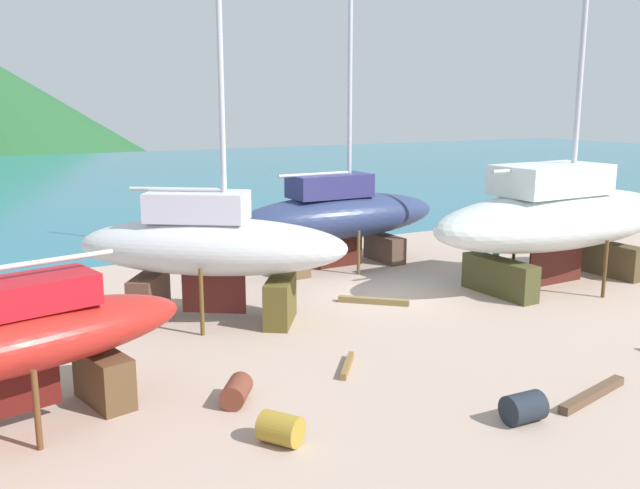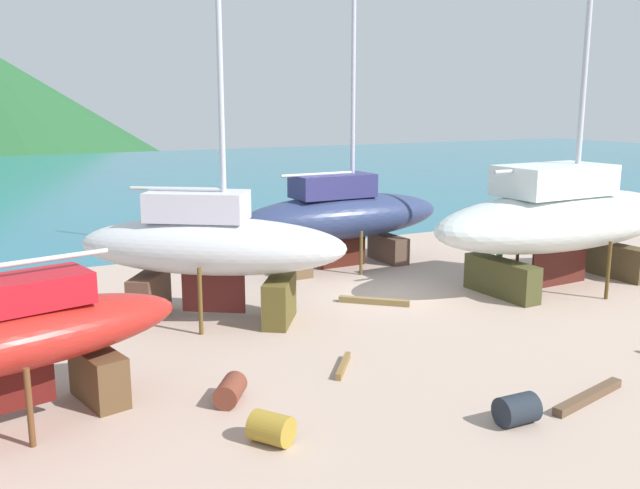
# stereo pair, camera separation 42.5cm
# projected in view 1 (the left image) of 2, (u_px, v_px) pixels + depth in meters

# --- Properties ---
(ground_plane) EXTENTS (47.88, 47.88, 0.00)m
(ground_plane) POSITION_uv_depth(u_px,v_px,m) (450.00, 321.00, 20.37)
(ground_plane) COLOR tan
(sea_water) EXTENTS (163.24, 62.87, 0.01)m
(sea_water) POSITION_uv_depth(u_px,v_px,m) (119.00, 179.00, 57.73)
(sea_water) COLOR #256F87
(sea_water) RESTS_ON ground
(sailboat_far_slipway) EXTENTS (8.65, 2.91, 13.99)m
(sailboat_far_slipway) POSITION_uv_depth(u_px,v_px,m) (339.00, 215.00, 26.60)
(sailboat_far_slipway) COLOR brown
(sailboat_far_slipway) RESTS_ON ground
(sailboat_small_center) EXTENTS (7.45, 3.63, 12.59)m
(sailboat_small_center) POSITION_uv_depth(u_px,v_px,m) (13.00, 341.00, 13.33)
(sailboat_small_center) COLOR brown
(sailboat_small_center) RESTS_ON ground
(sailboat_mid_port) EXTENTS (11.05, 4.10, 16.25)m
(sailboat_mid_port) POSITION_uv_depth(u_px,v_px,m) (558.00, 217.00, 23.99)
(sailboat_mid_port) COLOR #4D3E26
(sailboat_mid_port) RESTS_ON ground
(sailboat_large_starboard) EXTENTS (7.86, 6.41, 14.50)m
(sailboat_large_starboard) POSITION_uv_depth(u_px,v_px,m) (211.00, 246.00, 19.96)
(sailboat_large_starboard) COLOR brown
(sailboat_large_starboard) RESTS_ON ground
(worker) EXTENTS (0.46, 0.50, 1.74)m
(worker) POSITION_uv_depth(u_px,v_px,m) (496.00, 251.00, 25.58)
(worker) COLOR #39784E
(worker) RESTS_ON ground
(barrel_tipped_left) EXTENTS (0.93, 0.98, 0.60)m
(barrel_tipped_left) POSITION_uv_depth(u_px,v_px,m) (281.00, 429.00, 13.01)
(barrel_tipped_left) COLOR olive
(barrel_tipped_left) RESTS_ON ground
(barrel_by_slipway) EXTENTS (0.96, 1.05, 0.53)m
(barrel_by_slipway) POSITION_uv_depth(u_px,v_px,m) (236.00, 391.00, 14.77)
(barrel_by_slipway) COLOR brown
(barrel_by_slipway) RESTS_ON ground
(barrel_tipped_right) EXTENTS (0.82, 0.64, 0.61)m
(barrel_tipped_right) POSITION_uv_depth(u_px,v_px,m) (524.00, 408.00, 13.88)
(barrel_tipped_right) COLOR #202730
(barrel_tipped_right) RESTS_ON ground
(timber_short_cross) EXTENTS (1.05, 1.27, 0.16)m
(timber_short_cross) POSITION_uv_depth(u_px,v_px,m) (347.00, 365.00, 16.70)
(timber_short_cross) COLOR brown
(timber_short_cross) RESTS_ON ground
(timber_short_skew) EXTENTS (2.47, 0.78, 0.19)m
(timber_short_skew) POSITION_uv_depth(u_px,v_px,m) (592.00, 394.00, 15.03)
(timber_short_skew) COLOR brown
(timber_short_skew) RESTS_ON ground
(timber_long_aft) EXTENTS (1.85, 1.68, 0.19)m
(timber_long_aft) POSITION_uv_depth(u_px,v_px,m) (373.00, 301.00, 22.08)
(timber_long_aft) COLOR olive
(timber_long_aft) RESTS_ON ground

